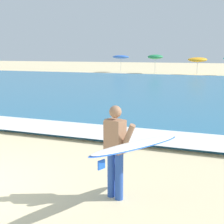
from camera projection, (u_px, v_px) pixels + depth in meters
The scene contains 6 objects.
sea at pixel (156, 88), 22.74m from camera, with size 120.00×28.00×0.14m, color teal.
surf_foam at pixel (68, 128), 10.40m from camera, with size 120.00×1.78×0.01m, color white.
surfer_with_board at pixel (126, 147), 5.40m from camera, with size 1.32×2.25×1.73m.
beach_umbrella_0 at pixel (121, 57), 42.46m from camera, with size 2.25×2.27×2.35m.
beach_umbrella_1 at pixel (155, 57), 39.80m from camera, with size 1.96×1.98×2.44m.
beach_umbrella_2 at pixel (198, 60), 37.04m from camera, with size 2.27×2.29×2.15m.
Camera 1 is at (4.94, -4.20, 2.64)m, focal length 49.85 mm.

